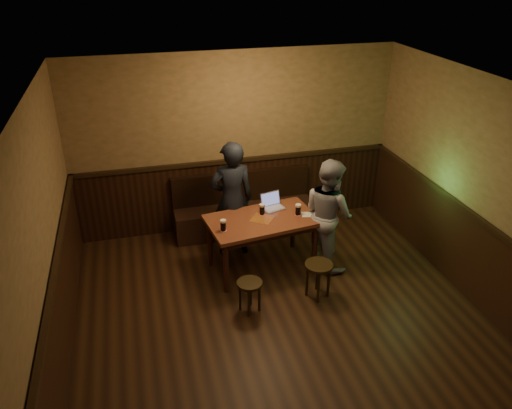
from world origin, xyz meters
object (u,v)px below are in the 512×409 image
object	(u,v)px
bench	(244,212)
laptop	(272,204)
pint_mid	(262,209)
person_suit	(232,200)
stool_right	(319,270)
pint_left	(223,225)
person_grey	(328,214)
stool_left	(250,288)
pub_table	(262,225)
pint_right	(298,210)

from	to	relation	value
bench	laptop	size ratio (longest dim) A/B	6.30
pint_mid	person_suit	world-z (taller)	person_suit
stool_right	pint_mid	xyz separation A→B (m)	(-0.50, 0.94, 0.48)
pint_left	person_suit	distance (m)	0.73
stool_right	person_grey	world-z (taller)	person_grey
pint_left	stool_left	bearing A→B (deg)	-75.84
stool_right	laptop	distance (m)	1.22
bench	pint_mid	size ratio (longest dim) A/B	14.05
pub_table	laptop	bearing A→B (deg)	43.44
bench	pint_right	distance (m)	1.36
person_suit	pint_mid	bearing A→B (deg)	129.95
bench	person_grey	size ratio (longest dim) A/B	1.37
pub_table	person_grey	xyz separation A→B (m)	(0.92, -0.11, 0.11)
stool_right	pint_left	world-z (taller)	pint_left
bench	person_suit	size ratio (longest dim) A/B	1.26
laptop	person_grey	distance (m)	0.80
bench	pint_mid	xyz separation A→B (m)	(0.03, -1.00, 0.56)
person_suit	pint_right	bearing A→B (deg)	145.41
person_grey	pint_right	bearing A→B (deg)	59.81
person_suit	bench	bearing A→B (deg)	-119.34
pint_left	person_suit	world-z (taller)	person_suit
bench	pub_table	world-z (taller)	bench
person_suit	person_grey	distance (m)	1.38
stool_left	pint_right	xyz separation A→B (m)	(0.91, 0.87, 0.53)
bench	pint_right	size ratio (longest dim) A/B	13.70
pint_right	stool_right	bearing A→B (deg)	-88.42
stool_left	laptop	world-z (taller)	laptop
laptop	person_suit	world-z (taller)	person_suit
pint_right	laptop	xyz separation A→B (m)	(-0.28, 0.30, -0.02)
pint_left	pint_right	bearing A→B (deg)	8.75
pub_table	laptop	distance (m)	0.39
pint_right	pint_left	bearing A→B (deg)	-171.25
pint_mid	pint_right	size ratio (longest dim) A/B	0.98
stool_left	stool_right	world-z (taller)	stool_right
stool_right	person_grey	xyz separation A→B (m)	(0.39, 0.70, 0.41)
pint_mid	person_grey	world-z (taller)	person_grey
person_grey	laptop	bearing A→B (deg)	43.56
pub_table	pint_left	xyz separation A→B (m)	(-0.58, -0.18, 0.18)
bench	pint_left	size ratio (longest dim) A/B	13.91
pint_mid	bench	bearing A→B (deg)	91.82
pint_right	laptop	size ratio (longest dim) A/B	0.46
stool_left	bench	bearing A→B (deg)	78.71
laptop	person_grey	xyz separation A→B (m)	(0.69, -0.39, -0.05)
pint_right	pub_table	bearing A→B (deg)	178.05
pint_mid	laptop	xyz separation A→B (m)	(0.19, 0.16, -0.02)
person_suit	pint_left	bearing A→B (deg)	66.56
pint_mid	pub_table	bearing A→B (deg)	-104.76
bench	pint_left	world-z (taller)	same
stool_left	person_grey	xyz separation A→B (m)	(1.32, 0.77, 0.46)
bench	stool_right	xyz separation A→B (m)	(0.53, -1.93, 0.08)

